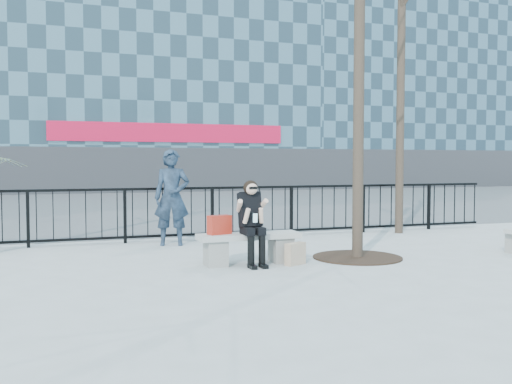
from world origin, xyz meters
name	(u,v)px	position (x,y,z in m)	size (l,w,h in m)	color
ground	(249,264)	(0.00, 0.00, 0.00)	(120.00, 120.00, 0.00)	gray
street_surface	(131,202)	(0.00, 15.00, 0.00)	(60.00, 23.00, 0.01)	#474747
railing	(203,213)	(0.00, 3.00, 0.55)	(14.00, 0.06, 1.10)	black
building_right	(393,40)	(20.00, 27.00, 10.30)	(16.20, 10.20, 20.60)	#486773
tree_right	(402,1)	(4.50, 2.60, 5.24)	(2.80, 2.80, 7.00)	black
tree_grate	(357,257)	(1.90, -0.10, 0.01)	(1.50, 1.50, 0.02)	black
bench_main	(249,245)	(0.00, 0.00, 0.30)	(1.65, 0.46, 0.49)	slate
seated_woman	(252,223)	(0.00, -0.16, 0.67)	(0.50, 0.64, 1.34)	black
handbag	(219,225)	(-0.48, 0.02, 0.64)	(0.36, 0.17, 0.30)	#A82214
shopping_bag	(295,254)	(0.66, -0.33, 0.17)	(0.37, 0.14, 0.35)	#C8AE8D
standing_man	(172,197)	(-0.77, 2.42, 0.94)	(0.68, 0.45, 1.87)	black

